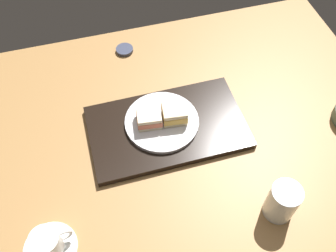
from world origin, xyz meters
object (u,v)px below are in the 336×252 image
Objects in this scene: sandwich_near at (174,113)px; sandwich_plate at (162,122)px; coffee_cup at (48,244)px; sandwich_far at (149,118)px; drinking_glass at (282,202)px; small_sauce_dish at (125,50)px.

sandwich_plate is at bearing -4.89° from sandwich_near.
coffee_cup is (35.73, 27.79, 0.32)cm from sandwich_plate.
sandwich_far is at bearing -138.73° from coffee_cup.
sandwich_far is at bearing -53.15° from drinking_glass.
coffee_cup is 58.00cm from drinking_glass.
small_sauce_dish is at bearing -69.30° from drinking_glass.
small_sauce_dish is (4.10, -34.97, -2.13)cm from sandwich_plate.
sandwich_near is (-3.71, 0.32, 3.07)cm from sandwich_plate.
coffee_cup is at bearing 37.87° from sandwich_plate.
coffee_cup is (39.44, 27.47, -2.75)cm from sandwich_near.
sandwich_far is at bearing -4.89° from sandwich_near.
sandwich_far is 42.69cm from drinking_glass.
sandwich_far is 42.68cm from coffee_cup.
sandwich_far is (3.71, -0.32, 2.86)cm from sandwich_plate.
coffee_cup is at bearing -6.00° from drinking_glass.
sandwich_far is at bearing -4.89° from sandwich_plate.
small_sauce_dish is at bearing -83.30° from sandwich_plate.
drinking_glass reaches higher than coffee_cup.
coffee_cup is 1.17× the size of drinking_glass.
drinking_glass is at bearing 126.85° from sandwich_far.
sandwich_far is 1.31× the size of small_sauce_dish.
small_sauce_dish is at bearing -116.75° from coffee_cup.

